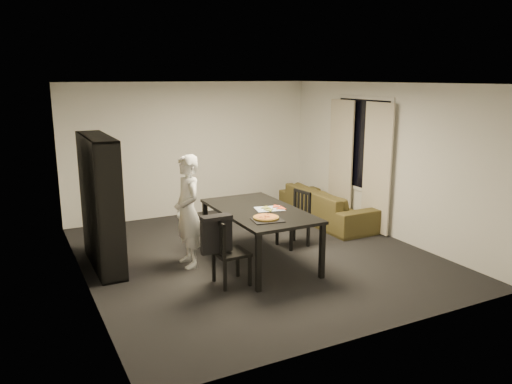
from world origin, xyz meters
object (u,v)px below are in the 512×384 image
dining_table (259,214)px  chair_right (297,214)px  sofa (327,206)px  chair_left (225,248)px  person (188,211)px  baking_tray (267,220)px  pepperoni_pizza (266,217)px  bookshelf (101,202)px

dining_table → chair_right: chair_right is taller
dining_table → chair_right: size_ratio=2.16×
chair_right → sofa: size_ratio=0.41×
dining_table → chair_left: chair_left is taller
dining_table → person: (-0.96, 0.37, 0.07)m
person → baking_tray: person is taller
chair_left → sofa: 3.41m
person → sofa: 3.24m
chair_right → pepperoni_pizza: (-1.07, -0.93, 0.32)m
dining_table → baking_tray: size_ratio=4.87×
pepperoni_pizza → chair_left: bearing=-177.1°
dining_table → sofa: dining_table is taller
bookshelf → pepperoni_pizza: (1.91, -1.40, -0.11)m
pepperoni_pizza → dining_table: bearing=72.8°
person → baking_tray: bearing=39.3°
bookshelf → sofa: size_ratio=0.87×
chair_right → sofa: 1.49m
dining_table → pepperoni_pizza: bearing=-107.2°
chair_left → person: person is taller
chair_left → sofa: (2.88, 1.82, -0.19)m
bookshelf → sofa: (4.18, 0.38, -0.63)m
dining_table → pepperoni_pizza: size_ratio=5.56×
chair_left → pepperoni_pizza: size_ratio=2.57×
baking_tray → sofa: size_ratio=0.18×
chair_left → baking_tray: chair_left is taller
chair_left → pepperoni_pizza: chair_left is taller
dining_table → pepperoni_pizza: 0.54m
baking_tray → person: bearing=130.7°
dining_table → baking_tray: 0.59m
person → pepperoni_pizza: person is taller
chair_right → pepperoni_pizza: 1.45m
dining_table → person: 1.03m
chair_right → baking_tray: 1.49m
bookshelf → chair_right: 3.05m
pepperoni_pizza → person: bearing=132.8°
chair_left → dining_table: bearing=-56.8°
dining_table → baking_tray: (-0.16, -0.56, 0.08)m
person → sofa: person is taller
chair_left → sofa: chair_left is taller
person → sofa: bearing=105.2°
dining_table → bookshelf: bearing=156.5°
bookshelf → chair_right: size_ratio=2.11×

